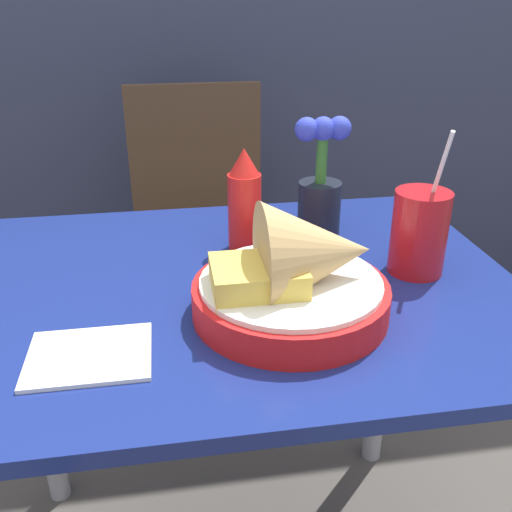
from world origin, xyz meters
The scene contains 7 objects.
dining_table centered at (0.00, 0.00, 0.61)m, with size 0.95×0.71×0.74m.
chair_far_window centered at (0.00, 0.80, 0.55)m, with size 0.40×0.40×0.92m.
food_basket centered at (0.09, -0.11, 0.80)m, with size 0.29×0.29×0.18m.
ketchup_bottle centered at (0.04, 0.13, 0.83)m, with size 0.06×0.06×0.19m.
drink_cup centered at (0.32, -0.01, 0.80)m, with size 0.09×0.09×0.25m.
flower_vase centered at (0.20, 0.18, 0.83)m, with size 0.11×0.08×0.23m.
napkin centered at (-0.21, -0.18, 0.74)m, with size 0.16×0.13×0.01m.
Camera 1 is at (-0.09, -0.83, 1.18)m, focal length 40.00 mm.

